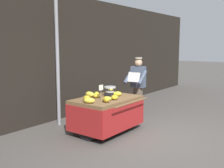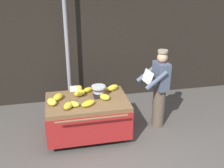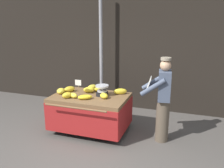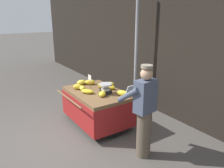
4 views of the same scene
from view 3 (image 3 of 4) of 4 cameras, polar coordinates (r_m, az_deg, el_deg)
ground_plane at (r=4.65m, az=-6.99°, el=-16.37°), size 60.00×60.00×0.00m
back_wall at (r=6.66m, az=3.26°, el=9.12°), size 16.00×0.24×3.43m
street_pole at (r=6.35m, az=-2.58°, el=7.89°), size 0.09×0.09×3.23m
banana_cart at (r=5.28m, az=-5.16°, el=-5.08°), size 1.62×1.26×0.82m
weighing_scale at (r=5.16m, az=-2.33°, el=-1.53°), size 0.28×0.28×0.24m
price_sign at (r=5.20m, az=-7.96°, el=-0.03°), size 0.14×0.01×0.34m
banana_bunch_0 at (r=5.10m, az=-10.49°, el=-2.61°), size 0.24×0.26×0.13m
banana_bunch_1 at (r=5.44m, az=-11.95°, el=-1.61°), size 0.23×0.29×0.12m
banana_bunch_2 at (r=5.52m, az=-9.97°, el=-1.19°), size 0.26×0.30×0.13m
banana_bunch_3 at (r=4.99m, az=-6.37°, el=-3.06°), size 0.33×0.30×0.09m
banana_bunch_4 at (r=5.27m, az=1.95°, el=-1.74°), size 0.31×0.24×0.13m
banana_bunch_5 at (r=5.47m, az=-3.17°, el=-1.26°), size 0.24×0.21×0.10m
banana_bunch_6 at (r=5.41m, az=-5.46°, el=-1.36°), size 0.27×0.20×0.13m
banana_bunch_7 at (r=5.59m, az=-4.74°, el=-0.82°), size 0.23×0.32×0.13m
banana_bunch_8 at (r=5.11m, az=-9.06°, el=-2.66°), size 0.25×0.21×0.10m
banana_bunch_9 at (r=5.01m, az=-1.90°, el=-2.78°), size 0.25×0.25×0.11m
vendor_person at (r=4.87m, az=11.84°, el=-3.68°), size 0.62×0.57×1.71m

